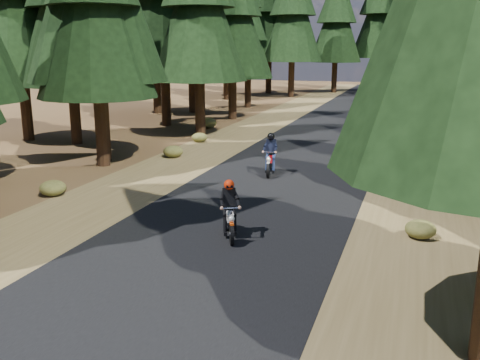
% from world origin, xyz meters
% --- Properties ---
extents(ground, '(120.00, 120.00, 0.00)m').
position_xyz_m(ground, '(0.00, 0.00, 0.00)').
color(ground, '#402A17').
rests_on(ground, ground).
extents(road, '(6.00, 100.00, 0.01)m').
position_xyz_m(road, '(0.00, 5.00, 0.01)').
color(road, black).
rests_on(road, ground).
extents(shoulder_l, '(3.20, 100.00, 0.01)m').
position_xyz_m(shoulder_l, '(-4.60, 5.00, 0.00)').
color(shoulder_l, brown).
rests_on(shoulder_l, ground).
extents(shoulder_r, '(3.20, 100.00, 0.01)m').
position_xyz_m(shoulder_r, '(4.60, 5.00, 0.00)').
color(shoulder_r, brown).
rests_on(shoulder_r, ground).
extents(log_near, '(5.35, 3.71, 0.32)m').
position_xyz_m(log_near, '(6.11, 8.82, 0.16)').
color(log_near, '#4C4233').
rests_on(log_near, ground).
extents(understory_shrubs, '(15.17, 32.55, 0.60)m').
position_xyz_m(understory_shrubs, '(0.69, 6.80, 0.26)').
color(understory_shrubs, '#474C1E').
rests_on(understory_shrubs, ground).
extents(rider_lead, '(1.10, 1.65, 1.42)m').
position_xyz_m(rider_lead, '(0.22, 0.06, 0.48)').
color(rider_lead, silver).
rests_on(rider_lead, road).
extents(rider_follow, '(0.76, 1.75, 1.51)m').
position_xyz_m(rider_follow, '(-0.61, 6.75, 0.51)').
color(rider_follow, '#A80B10').
rests_on(rider_follow, road).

